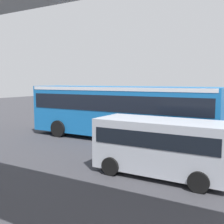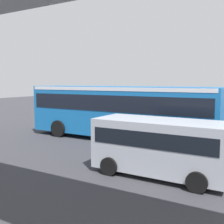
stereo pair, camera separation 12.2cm
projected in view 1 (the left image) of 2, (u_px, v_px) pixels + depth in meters
name	position (u px, v px, depth m)	size (l,w,h in m)	color
ground	(110.00, 136.00, 17.26)	(80.00, 80.00, 0.00)	#38383D
city_bus	(120.00, 108.00, 16.11)	(11.54, 2.85, 3.15)	#196BB7
parked_van	(161.00, 143.00, 10.00)	(4.80, 2.17, 2.05)	#B7BCC6
pedestrian	(92.00, 113.00, 22.31)	(0.38, 0.38, 1.79)	#2D2D38
lane_dash_leftmost	(219.00, 138.00, 16.82)	(2.00, 0.20, 0.01)	silver
lane_dash_left	(157.00, 132.00, 18.81)	(2.00, 0.20, 0.01)	silver
lane_dash_centre	(107.00, 127.00, 20.80)	(2.00, 0.20, 0.01)	silver
lane_dash_right	(66.00, 123.00, 22.79)	(2.00, 0.20, 0.01)	silver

